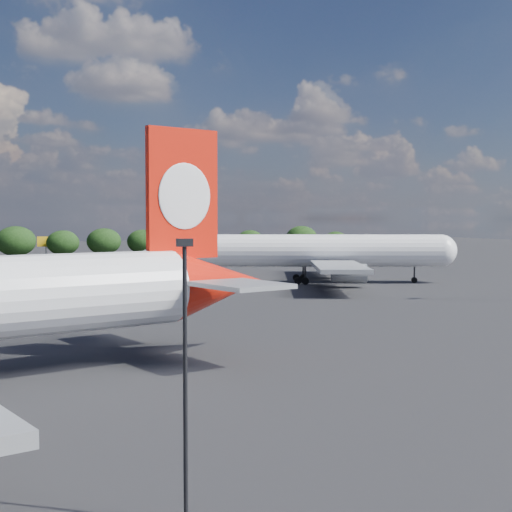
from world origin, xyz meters
name	(u,v)px	position (x,y,z in m)	size (l,w,h in m)	color
ground	(14,301)	(0.00, 60.00, 0.00)	(500.00, 500.00, 0.00)	black
china_southern_airliner	(306,252)	(46.86, 71.68, 5.26)	(51.13, 49.17, 17.26)	white
apron_lamp_post	(185,364)	(4.06, -13.36, 5.67)	(0.55, 0.30, 10.07)	black
billboard_yellow	(46,242)	(12.00, 182.00, 3.87)	(5.00, 0.30, 5.50)	yellow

